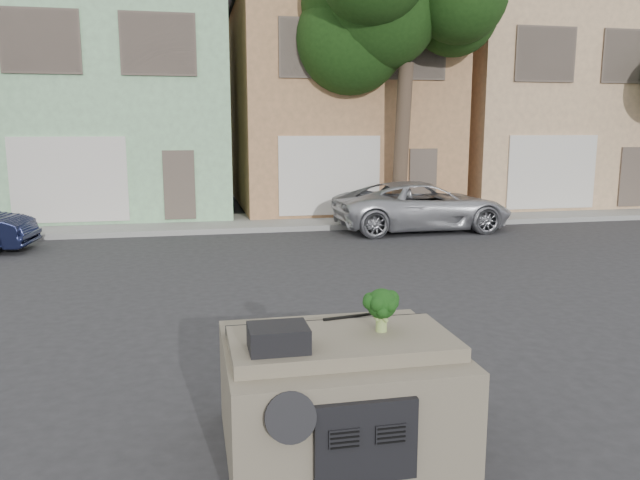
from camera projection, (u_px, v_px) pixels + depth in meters
name	position (u px, v px, depth m)	size (l,w,h in m)	color
ground_plane	(287.00, 341.00, 8.58)	(120.00, 120.00, 0.00)	#303033
sidewalk	(233.00, 223.00, 18.68)	(40.00, 3.00, 0.15)	gray
townhouse_mint	(119.00, 101.00, 21.18)	(7.20, 8.20, 7.55)	#94CB96
townhouse_tan	(334.00, 103.00, 22.68)	(7.20, 8.20, 7.55)	tan
townhouse_beige	(522.00, 105.00, 24.19)	(7.20, 8.20, 7.55)	tan
silver_pickup	(422.00, 230.00, 17.83)	(2.31, 5.02, 1.39)	#B3B4BB
tree_near	(403.00, 81.00, 18.27)	(4.40, 4.00, 8.50)	#183610
car_dashboard	(338.00, 391.00, 5.59)	(2.00, 1.80, 1.12)	#746A57
instrument_hump	(278.00, 338.00, 5.02)	(0.48, 0.38, 0.20)	black
wiper_arm	(357.00, 316.00, 5.91)	(0.70, 0.03, 0.02)	black
broccoli	(382.00, 310.00, 5.46)	(0.32, 0.32, 0.39)	#11330E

